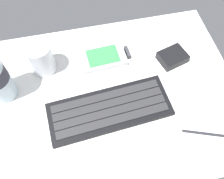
{
  "coord_description": "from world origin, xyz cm",
  "views": [
    {
      "loc": [
        -6.05,
        -27.83,
        53.22
      ],
      "look_at": [
        0.0,
        0.0,
        3.0
      ],
      "focal_mm": 38.78,
      "sensor_mm": 36.0,
      "label": 1
    }
  ],
  "objects_px": {
    "handheld_device": "(105,57)",
    "charger_block": "(172,57)",
    "keyboard": "(109,109)",
    "juice_cup": "(41,59)",
    "stylus_pen": "(203,133)"
  },
  "relations": [
    {
      "from": "keyboard",
      "to": "stylus_pen",
      "type": "bearing_deg",
      "value": -27.1
    },
    {
      "from": "handheld_device",
      "to": "juice_cup",
      "type": "height_order",
      "value": "juice_cup"
    },
    {
      "from": "handheld_device",
      "to": "stylus_pen",
      "type": "height_order",
      "value": "handheld_device"
    },
    {
      "from": "juice_cup",
      "to": "stylus_pen",
      "type": "relative_size",
      "value": 0.89
    },
    {
      "from": "handheld_device",
      "to": "charger_block",
      "type": "distance_m",
      "value": 0.18
    },
    {
      "from": "juice_cup",
      "to": "charger_block",
      "type": "bearing_deg",
      "value": -7.87
    },
    {
      "from": "handheld_device",
      "to": "charger_block",
      "type": "height_order",
      "value": "charger_block"
    },
    {
      "from": "keyboard",
      "to": "handheld_device",
      "type": "distance_m",
      "value": 0.16
    },
    {
      "from": "keyboard",
      "to": "handheld_device",
      "type": "relative_size",
      "value": 2.27
    },
    {
      "from": "keyboard",
      "to": "juice_cup",
      "type": "distance_m",
      "value": 0.22
    },
    {
      "from": "keyboard",
      "to": "handheld_device",
      "type": "height_order",
      "value": "keyboard"
    },
    {
      "from": "handheld_device",
      "to": "charger_block",
      "type": "relative_size",
      "value": 1.87
    },
    {
      "from": "juice_cup",
      "to": "stylus_pen",
      "type": "xyz_separation_m",
      "value": [
        0.34,
        -0.26,
        -0.04
      ]
    },
    {
      "from": "juice_cup",
      "to": "handheld_device",
      "type": "bearing_deg",
      "value": -1.62
    },
    {
      "from": "handheld_device",
      "to": "charger_block",
      "type": "bearing_deg",
      "value": -13.53
    }
  ]
}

